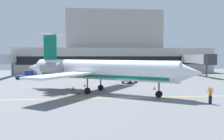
# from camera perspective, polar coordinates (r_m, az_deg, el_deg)

# --- Properties ---
(ground) EXTENTS (120.00, 120.00, 0.11)m
(ground) POSITION_cam_1_polar(r_m,az_deg,el_deg) (32.84, 3.51, -6.38)
(ground) COLOR slate
(terminal_building) EXTENTS (61.32, 11.62, 20.03)m
(terminal_building) POSITION_cam_1_polar(r_m,az_deg,el_deg) (78.60, 0.64, 4.93)
(terminal_building) COLOR #B7B2A8
(terminal_building) RESTS_ON ground
(jet_bridge_west) EXTENTS (2.40, 20.12, 5.88)m
(jet_bridge_west) POSITION_cam_1_polar(r_m,az_deg,el_deg) (64.51, -24.72, 2.27)
(jet_bridge_west) COLOR silver
(jet_bridge_west) RESTS_ON ground
(jet_bridge_east) EXTENTS (2.40, 17.33, 5.84)m
(jet_bridge_east) POSITION_cam_1_polar(r_m,az_deg,el_deg) (69.23, 19.43, 2.42)
(jet_bridge_east) COLOR silver
(jet_bridge_east) RESTS_ON ground
(regional_jet) EXTENTS (25.67, 21.35, 9.07)m
(regional_jet) POSITION_cam_1_polar(r_m,az_deg,el_deg) (36.15, -3.42, 0.04)
(regional_jet) COLOR white
(regional_jet) RESTS_ON ground
(baggage_tug) EXTENTS (3.50, 3.60, 2.19)m
(baggage_tug) POSITION_cam_1_polar(r_m,az_deg,el_deg) (48.13, 3.95, -1.96)
(baggage_tug) COLOR silver
(baggage_tug) RESTS_ON ground
(pushback_tractor) EXTENTS (3.37, 2.87, 2.32)m
(pushback_tractor) POSITION_cam_1_polar(r_m,az_deg,el_deg) (63.82, 15.09, -0.67)
(pushback_tractor) COLOR #19389E
(pushback_tractor) RESTS_ON ground
(belt_loader) EXTENTS (4.06, 3.70, 1.93)m
(belt_loader) POSITION_cam_1_polar(r_m,az_deg,el_deg) (60.16, -19.54, -1.14)
(belt_loader) COLOR #19389E
(belt_loader) RESTS_ON ground
(fuel_tank) EXTENTS (6.00, 2.57, 2.29)m
(fuel_tank) POSITION_cam_1_polar(r_m,az_deg,el_deg) (61.88, -7.29, -0.46)
(fuel_tank) COLOR white
(fuel_tank) RESTS_ON ground
(marshaller) EXTENTS (0.83, 0.34, 1.96)m
(marshaller) POSITION_cam_1_polar(r_m,az_deg,el_deg) (30.23, 22.15, -5.50)
(marshaller) COLOR #191E33
(marshaller) RESTS_ON ground
(safety_cone_alpha) EXTENTS (0.47, 0.47, 0.55)m
(safety_cone_alpha) POSITION_cam_1_polar(r_m,az_deg,el_deg) (43.52, -6.44, -3.54)
(safety_cone_alpha) COLOR orange
(safety_cone_alpha) RESTS_ON ground
(safety_cone_bravo) EXTENTS (0.47, 0.47, 0.55)m
(safety_cone_bravo) POSITION_cam_1_polar(r_m,az_deg,el_deg) (40.26, 9.95, -4.15)
(safety_cone_bravo) COLOR orange
(safety_cone_bravo) RESTS_ON ground
(safety_cone_charlie) EXTENTS (0.47, 0.47, 0.55)m
(safety_cone_charlie) POSITION_cam_1_polar(r_m,az_deg,el_deg) (35.76, -7.81, -5.11)
(safety_cone_charlie) COLOR orange
(safety_cone_charlie) RESTS_ON ground
(safety_cone_delta) EXTENTS (0.47, 0.47, 0.55)m
(safety_cone_delta) POSITION_cam_1_polar(r_m,az_deg,el_deg) (40.13, -9.11, -4.17)
(safety_cone_delta) COLOR orange
(safety_cone_delta) RESTS_ON ground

